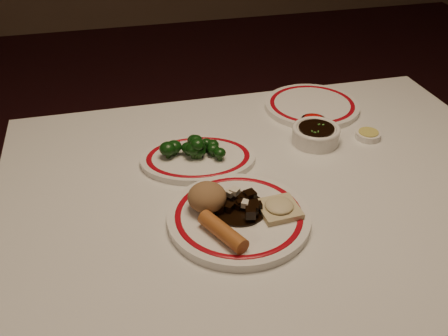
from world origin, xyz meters
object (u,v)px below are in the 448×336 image
dining_table (272,215)px  rice_mound (207,197)px  main_plate (239,217)px  broccoli_plate (198,159)px  broccoli_pile (194,147)px  spring_roll (223,231)px  stirfry_heap (242,205)px  soy_bowl (316,135)px  fried_wonton (279,208)px

dining_table → rice_mound: size_ratio=15.46×
main_plate → broccoli_plate: (-0.03, 0.23, -0.00)m
dining_table → broccoli_pile: (-0.15, 0.13, 0.13)m
main_plate → spring_roll: 0.08m
broccoli_pile → main_plate: bearing=-80.0°
stirfry_heap → broccoli_pile: bearing=102.8°
broccoli_pile → broccoli_plate: bearing=-36.1°
main_plate → broccoli_pile: (-0.04, 0.24, 0.03)m
dining_table → soy_bowl: 0.24m
main_plate → fried_wonton: bearing=-7.8°
broccoli_plate → broccoli_pile: size_ratio=1.98×
fried_wonton → soy_bowl: size_ratio=0.70×
main_plate → rice_mound: 0.07m
fried_wonton → stirfry_heap: bearing=161.2°
stirfry_heap → broccoli_plate: bearing=101.2°
main_plate → rice_mound: rice_mound is taller
main_plate → fried_wonton: fried_wonton is taller
rice_mound → broccoli_plate: rice_mound is taller
rice_mound → soy_bowl: size_ratio=0.66×
dining_table → main_plate: bearing=-135.9°
rice_mound → fried_wonton: size_ratio=0.95×
dining_table → broccoli_plate: (-0.15, 0.12, 0.10)m
stirfry_heap → broccoli_pile: (-0.05, 0.22, 0.01)m
rice_mound → stirfry_heap: rice_mound is taller
dining_table → broccoli_pile: size_ratio=8.12×
main_plate → broccoli_plate: 0.23m
dining_table → stirfry_heap: stirfry_heap is taller
stirfry_heap → fried_wonton: bearing=-18.8°
rice_mound → fried_wonton: bearing=-18.5°
dining_table → broccoli_pile: broccoli_pile is taller
spring_roll → stirfry_heap: stirfry_heap is taller
stirfry_heap → broccoli_pile: size_ratio=0.75×
fried_wonton → stirfry_heap: (-0.07, 0.02, 0.00)m
dining_table → fried_wonton: size_ratio=14.75×
stirfry_heap → soy_bowl: size_ratio=0.95×
dining_table → rice_mound: 0.23m
rice_mound → broccoli_plate: (0.02, 0.20, -0.04)m
dining_table → spring_roll: size_ratio=10.70×
rice_mound → broccoli_plate: size_ratio=0.26×
dining_table → soy_bowl: soy_bowl is taller
main_plate → broccoli_pile: size_ratio=2.27×
stirfry_heap → dining_table: bearing=42.9°
fried_wonton → main_plate: bearing=172.2°
rice_mound → spring_roll: rice_mound is taller
stirfry_heap → broccoli_plate: 0.22m
dining_table → spring_roll: 0.26m
main_plate → stirfry_heap: bearing=54.7°
broccoli_plate → soy_bowl: bearing=3.2°
broccoli_plate → soy_bowl: size_ratio=2.51×
rice_mound → stirfry_heap: 0.07m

